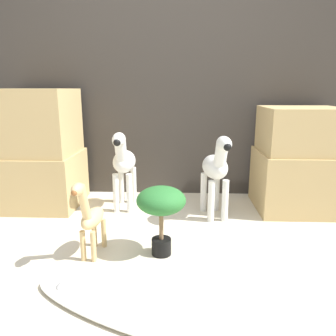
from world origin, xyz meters
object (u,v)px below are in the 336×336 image
object	(u,v)px
giraffe_figurine	(90,217)
zebra_right	(216,169)
potted_palm_front	(161,205)
surfboard	(119,309)
zebra_left	(124,163)

from	to	relation	value
giraffe_figurine	zebra_right	bearing A→B (deg)	38.85
potted_palm_front	surfboard	distance (m)	0.70
zebra_right	giraffe_figurine	distance (m)	1.13
surfboard	zebra_left	bearing A→B (deg)	98.53
zebra_right	zebra_left	world-z (taller)	same
zebra_right	surfboard	distance (m)	1.44
zebra_left	potted_palm_front	xyz separation A→B (m)	(0.39, -0.83, -0.08)
zebra_left	giraffe_figurine	xyz separation A→B (m)	(-0.07, -0.87, -0.16)
giraffe_figurine	potted_palm_front	world-z (taller)	giraffe_figurine
zebra_left	potted_palm_front	distance (m)	0.92
zebra_left	potted_palm_front	world-z (taller)	zebra_left
potted_palm_front	zebra_right	bearing A→B (deg)	57.70
zebra_right	zebra_left	distance (m)	0.82
zebra_right	giraffe_figurine	world-z (taller)	zebra_right
giraffe_figurine	potted_palm_front	xyz separation A→B (m)	(0.45, 0.04, 0.07)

